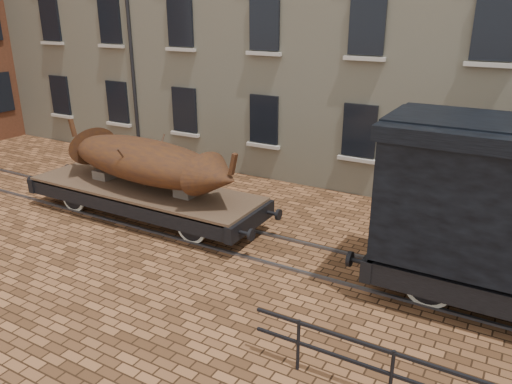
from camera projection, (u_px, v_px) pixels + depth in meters
The scene contains 4 objects.
ground at pixel (256, 246), 13.18m from camera, with size 90.00×90.00×0.00m, color #4C2E19.
rail_track at pixel (256, 245), 13.17m from camera, with size 30.00×1.52×0.06m.
flatcar_wagon at pixel (144, 193), 14.68m from camera, with size 8.25×2.24×1.25m.
iron_boat at pixel (144, 160), 14.27m from camera, with size 6.80×2.55×1.62m.
Camera 1 is at (5.88, -10.30, 5.92)m, focal length 35.00 mm.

